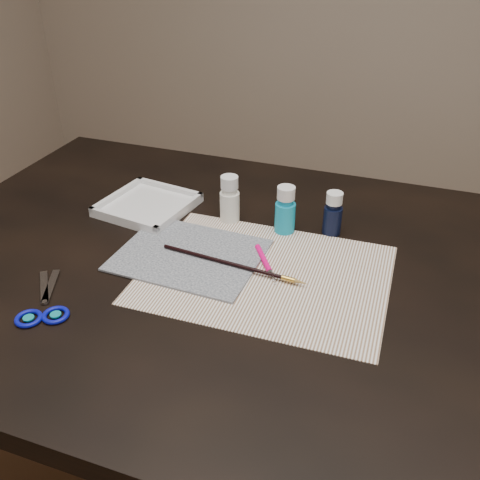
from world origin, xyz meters
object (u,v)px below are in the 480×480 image
(paint_bottle_cyan, at_px, (285,210))
(paint_bottle_navy, at_px, (333,213))
(scissors, at_px, (42,297))
(paper, at_px, (265,274))
(canvas, at_px, (189,255))
(palette_tray, at_px, (148,204))
(paint_bottle_white, at_px, (230,199))

(paint_bottle_cyan, height_order, paint_bottle_navy, paint_bottle_cyan)
(paint_bottle_cyan, distance_m, scissors, 0.48)
(paper, height_order, paint_bottle_cyan, paint_bottle_cyan)
(paper, bearing_deg, canvas, 177.33)
(paint_bottle_navy, xyz_separation_m, scissors, (-0.41, -0.38, -0.04))
(canvas, bearing_deg, paint_bottle_navy, 36.98)
(palette_tray, bearing_deg, paper, -25.36)
(paint_bottle_white, distance_m, scissors, 0.41)
(paper, bearing_deg, paint_bottle_white, 128.40)
(paint_bottle_navy, distance_m, scissors, 0.56)
(paint_bottle_white, distance_m, palette_tray, 0.19)
(paint_bottle_white, height_order, paint_bottle_cyan, same)
(canvas, bearing_deg, paint_bottle_cyan, 46.37)
(paint_bottle_cyan, relative_size, palette_tray, 0.56)
(paint_bottle_navy, bearing_deg, canvas, -143.02)
(palette_tray, bearing_deg, paint_bottle_white, 4.31)
(paint_bottle_white, height_order, paint_bottle_navy, paint_bottle_white)
(paper, relative_size, paint_bottle_navy, 4.80)
(paint_bottle_white, xyz_separation_m, palette_tray, (-0.18, -0.01, -0.04))
(paint_bottle_cyan, distance_m, paint_bottle_navy, 0.09)
(paint_bottle_navy, bearing_deg, paint_bottle_white, -174.64)
(paper, distance_m, paint_bottle_white, 0.21)
(paint_bottle_cyan, bearing_deg, canvas, -133.63)
(paint_bottle_cyan, relative_size, scissors, 0.58)
(canvas, xyz_separation_m, palette_tray, (-0.16, 0.14, 0.01))
(palette_tray, bearing_deg, canvas, -41.08)
(paint_bottle_white, height_order, scissors, paint_bottle_white)
(paper, xyz_separation_m, paint_bottle_navy, (0.08, 0.18, 0.04))
(paint_bottle_white, relative_size, palette_tray, 0.57)
(scissors, bearing_deg, paint_bottle_navy, -85.74)
(paper, relative_size, canvas, 1.65)
(paint_bottle_white, relative_size, paint_bottle_cyan, 1.01)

